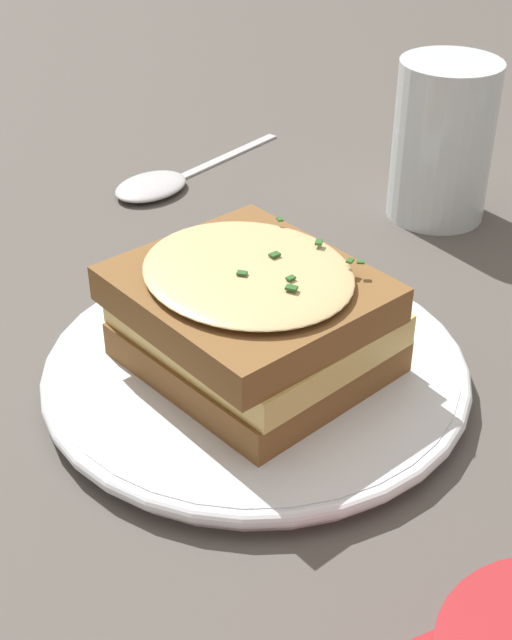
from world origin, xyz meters
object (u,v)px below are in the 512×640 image
at_px(sandwich, 255,315).
at_px(spoon, 160,183).
at_px(dinner_plate, 256,371).
at_px(water_glass, 443,141).

relative_size(sandwich, spoon, 0.70).
height_order(sandwich, spoon, sandwich).
bearing_deg(spoon, sandwich, 147.23).
bearing_deg(dinner_plate, water_glass, 15.25).
bearing_deg(sandwich, spoon, 64.63).
height_order(dinner_plate, sandwich, sandwich).
xyz_separation_m(water_glass, spoon, (-0.12, 0.17, -0.05)).
distance_m(dinner_plate, spoon, 0.26).
xyz_separation_m(sandwich, water_glass, (0.24, 0.06, 0.01)).
xyz_separation_m(dinner_plate, sandwich, (-0.00, -0.00, 0.04)).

